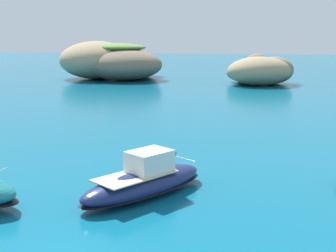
{
  "coord_description": "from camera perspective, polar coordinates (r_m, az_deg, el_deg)",
  "views": [
    {
      "loc": [
        6.33,
        -12.07,
        7.93
      ],
      "look_at": [
        0.33,
        18.4,
        1.68
      ],
      "focal_mm": 47.58,
      "sensor_mm": 36.0,
      "label": 1
    }
  ],
  "objects": [
    {
      "name": "islet_large",
      "position": [
        86.02,
        -7.02,
        8.2
      ],
      "size": [
        20.52,
        20.34,
        7.1
      ],
      "color": "#756651",
      "rests_on": "ground"
    },
    {
      "name": "motorboat_navy",
      "position": [
        22.67,
        -3.01,
        -7.06
      ],
      "size": [
        6.29,
        7.7,
        2.28
      ],
      "color": "navy",
      "rests_on": "ground"
    },
    {
      "name": "islet_small",
      "position": [
        77.7,
        11.54,
        6.99
      ],
      "size": [
        13.78,
        15.79,
        4.98
      ],
      "color": "#756651",
      "rests_on": "ground"
    }
  ]
}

